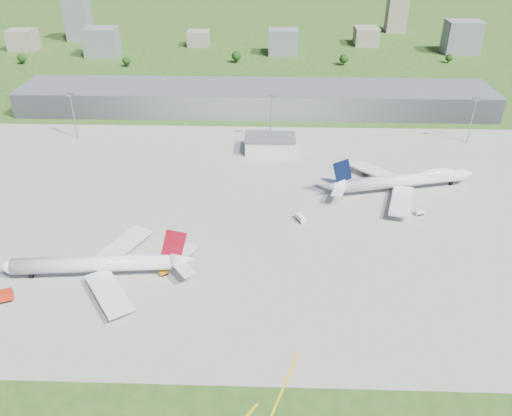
{
  "coord_description": "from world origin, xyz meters",
  "views": [
    {
      "loc": [
        10.38,
        -146.84,
        112.41
      ],
      "look_at": [
        4.85,
        25.23,
        9.0
      ],
      "focal_mm": 35.0,
      "sensor_mm": 36.0,
      "label": 1
    }
  ],
  "objects_px": {
    "airliner_blue_quad": "(405,180)",
    "van_white_far": "(420,213)",
    "airliner_red_twin": "(100,264)",
    "fire_truck": "(0,297)",
    "van_white_near": "(301,218)",
    "tug_yellow": "(164,273)"
  },
  "relations": [
    {
      "from": "airliner_blue_quad",
      "to": "van_white_far",
      "type": "relative_size",
      "value": 15.88
    },
    {
      "from": "airliner_red_twin",
      "to": "airliner_blue_quad",
      "type": "distance_m",
      "value": 138.98
    },
    {
      "from": "airliner_blue_quad",
      "to": "van_white_far",
      "type": "bearing_deg",
      "value": -98.6
    },
    {
      "from": "airliner_blue_quad",
      "to": "fire_truck",
      "type": "xyz_separation_m",
      "value": [
        -151.39,
        -81.78,
        -3.42
      ]
    },
    {
      "from": "airliner_blue_quad",
      "to": "van_white_near",
      "type": "relative_size",
      "value": 12.08
    },
    {
      "from": "fire_truck",
      "to": "van_white_far",
      "type": "bearing_deg",
      "value": -2.58
    },
    {
      "from": "tug_yellow",
      "to": "van_white_near",
      "type": "xyz_separation_m",
      "value": [
        50.55,
        37.46,
        0.5
      ]
    },
    {
      "from": "van_white_near",
      "to": "van_white_far",
      "type": "distance_m",
      "value": 51.47
    },
    {
      "from": "airliner_red_twin",
      "to": "van_white_near",
      "type": "xyz_separation_m",
      "value": [
        72.6,
        38.51,
        -3.62
      ]
    },
    {
      "from": "airliner_blue_quad",
      "to": "fire_truck",
      "type": "relative_size",
      "value": 8.08
    },
    {
      "from": "airliner_blue_quad",
      "to": "tug_yellow",
      "type": "bearing_deg",
      "value": -159.99
    },
    {
      "from": "airliner_red_twin",
      "to": "tug_yellow",
      "type": "distance_m",
      "value": 22.45
    },
    {
      "from": "fire_truck",
      "to": "van_white_near",
      "type": "xyz_separation_m",
      "value": [
        102.21,
        53.32,
        -0.45
      ]
    },
    {
      "from": "tug_yellow",
      "to": "van_white_far",
      "type": "bearing_deg",
      "value": -15.13
    },
    {
      "from": "airliner_blue_quad",
      "to": "van_white_near",
      "type": "height_order",
      "value": "airliner_blue_quad"
    },
    {
      "from": "airliner_blue_quad",
      "to": "fire_truck",
      "type": "bearing_deg",
      "value": -165.08
    },
    {
      "from": "airliner_blue_quad",
      "to": "tug_yellow",
      "type": "distance_m",
      "value": 119.63
    },
    {
      "from": "van_white_near",
      "to": "fire_truck",
      "type": "bearing_deg",
      "value": 92.79
    },
    {
      "from": "van_white_far",
      "to": "tug_yellow",
      "type": "bearing_deg",
      "value": -177.28
    },
    {
      "from": "tug_yellow",
      "to": "van_white_near",
      "type": "bearing_deg",
      "value": -2.08
    },
    {
      "from": "van_white_near",
      "to": "van_white_far",
      "type": "xyz_separation_m",
      "value": [
        51.03,
        6.69,
        -0.27
      ]
    },
    {
      "from": "fire_truck",
      "to": "van_white_near",
      "type": "bearing_deg",
      "value": 3.59
    }
  ]
}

